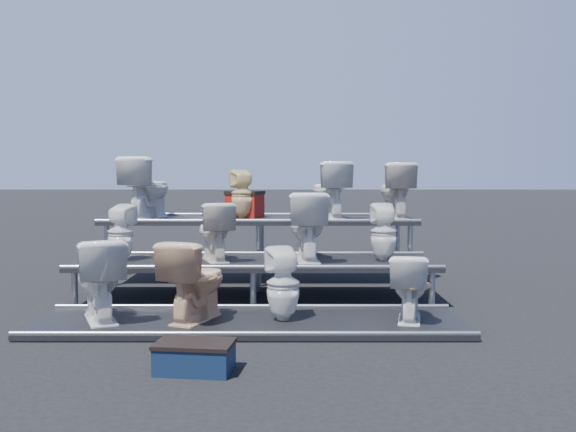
{
  "coord_description": "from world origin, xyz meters",
  "views": [
    {
      "loc": [
        0.39,
        -7.49,
        1.54
      ],
      "look_at": [
        0.39,
        0.1,
        0.98
      ],
      "focal_mm": 40.0,
      "sensor_mm": 36.0,
      "label": 1
    }
  ],
  "objects_px": {
    "toilet_4": "(121,232)",
    "step_stool": "(195,359)",
    "toilet_2": "(283,284)",
    "red_crate": "(245,206)",
    "toilet_8": "(147,188)",
    "toilet_7": "(384,232)",
    "toilet_6": "(307,226)",
    "toilet_3": "(409,287)",
    "toilet_10": "(329,190)",
    "toilet_0": "(99,279)",
    "toilet_11": "(395,191)",
    "toilet_5": "(215,231)",
    "toilet_9": "(242,194)",
    "toilet_1": "(195,280)"
  },
  "relations": [
    {
      "from": "toilet_6",
      "to": "toilet_10",
      "type": "height_order",
      "value": "toilet_10"
    },
    {
      "from": "toilet_1",
      "to": "step_stool",
      "type": "height_order",
      "value": "toilet_1"
    },
    {
      "from": "toilet_6",
      "to": "toilet_7",
      "type": "height_order",
      "value": "toilet_6"
    },
    {
      "from": "toilet_7",
      "to": "toilet_10",
      "type": "distance_m",
      "value": 1.49
    },
    {
      "from": "toilet_3",
      "to": "toilet_10",
      "type": "xyz_separation_m",
      "value": [
        -0.62,
        2.6,
        0.86
      ]
    },
    {
      "from": "toilet_0",
      "to": "toilet_3",
      "type": "xyz_separation_m",
      "value": [
        3.03,
        0.0,
        -0.08
      ]
    },
    {
      "from": "toilet_2",
      "to": "toilet_10",
      "type": "xyz_separation_m",
      "value": [
        0.61,
        2.6,
        0.83
      ]
    },
    {
      "from": "toilet_2",
      "to": "red_crate",
      "type": "height_order",
      "value": "red_crate"
    },
    {
      "from": "toilet_7",
      "to": "toilet_5",
      "type": "bearing_deg",
      "value": -2.25
    },
    {
      "from": "toilet_11",
      "to": "red_crate",
      "type": "height_order",
      "value": "toilet_11"
    },
    {
      "from": "toilet_7",
      "to": "toilet_3",
      "type": "bearing_deg",
      "value": 90.41
    },
    {
      "from": "toilet_7",
      "to": "red_crate",
      "type": "bearing_deg",
      "value": -42.39
    },
    {
      "from": "toilet_8",
      "to": "toilet_11",
      "type": "relative_size",
      "value": 1.1
    },
    {
      "from": "toilet_1",
      "to": "toilet_9",
      "type": "xyz_separation_m",
      "value": [
        0.28,
        2.6,
        0.74
      ]
    },
    {
      "from": "toilet_2",
      "to": "toilet_3",
      "type": "relative_size",
      "value": 1.09
    },
    {
      "from": "toilet_6",
      "to": "toilet_9",
      "type": "distance_m",
      "value": 1.59
    },
    {
      "from": "toilet_11",
      "to": "toilet_5",
      "type": "bearing_deg",
      "value": 24.59
    },
    {
      "from": "toilet_5",
      "to": "red_crate",
      "type": "bearing_deg",
      "value": -118.43
    },
    {
      "from": "toilet_5",
      "to": "toilet_6",
      "type": "bearing_deg",
      "value": 161.62
    },
    {
      "from": "toilet_8",
      "to": "toilet_9",
      "type": "height_order",
      "value": "toilet_8"
    },
    {
      "from": "toilet_4",
      "to": "step_stool",
      "type": "xyz_separation_m",
      "value": [
        1.26,
        -2.73,
        -0.69
      ]
    },
    {
      "from": "toilet_2",
      "to": "toilet_11",
      "type": "distance_m",
      "value": 3.12
    },
    {
      "from": "step_stool",
      "to": "red_crate",
      "type": "bearing_deg",
      "value": 95.85
    },
    {
      "from": "toilet_10",
      "to": "red_crate",
      "type": "bearing_deg",
      "value": -23.31
    },
    {
      "from": "toilet_5",
      "to": "toilet_8",
      "type": "height_order",
      "value": "toilet_8"
    },
    {
      "from": "toilet_4",
      "to": "toilet_8",
      "type": "distance_m",
      "value": 1.39
    },
    {
      "from": "toilet_4",
      "to": "toilet_8",
      "type": "relative_size",
      "value": 0.79
    },
    {
      "from": "toilet_2",
      "to": "toilet_11",
      "type": "height_order",
      "value": "toilet_11"
    },
    {
      "from": "toilet_8",
      "to": "toilet_7",
      "type": "bearing_deg",
      "value": 175.02
    },
    {
      "from": "toilet_9",
      "to": "toilet_5",
      "type": "bearing_deg",
      "value": 58.36
    },
    {
      "from": "toilet_5",
      "to": "toilet_7",
      "type": "relative_size",
      "value": 1.02
    },
    {
      "from": "toilet_8",
      "to": "toilet_10",
      "type": "bearing_deg",
      "value": -161.98
    },
    {
      "from": "toilet_5",
      "to": "toilet_7",
      "type": "xyz_separation_m",
      "value": [
        1.99,
        0.0,
        -0.01
      ]
    },
    {
      "from": "toilet_0",
      "to": "toilet_8",
      "type": "height_order",
      "value": "toilet_8"
    },
    {
      "from": "toilet_6",
      "to": "red_crate",
      "type": "relative_size",
      "value": 1.81
    },
    {
      "from": "toilet_4",
      "to": "toilet_5",
      "type": "xyz_separation_m",
      "value": [
        1.1,
        0.0,
        0.01
      ]
    },
    {
      "from": "toilet_5",
      "to": "toilet_11",
      "type": "height_order",
      "value": "toilet_11"
    },
    {
      "from": "toilet_10",
      "to": "toilet_11",
      "type": "height_order",
      "value": "toilet_10"
    },
    {
      "from": "toilet_5",
      "to": "toilet_8",
      "type": "bearing_deg",
      "value": -68.86
    },
    {
      "from": "toilet_2",
      "to": "toilet_8",
      "type": "xyz_separation_m",
      "value": [
        -1.89,
        2.6,
        0.86
      ]
    },
    {
      "from": "toilet_5",
      "to": "toilet_11",
      "type": "relative_size",
      "value": 0.9
    },
    {
      "from": "toilet_6",
      "to": "toilet_9",
      "type": "height_order",
      "value": "toilet_9"
    },
    {
      "from": "toilet_5",
      "to": "toilet_10",
      "type": "distance_m",
      "value": 1.98
    },
    {
      "from": "toilet_6",
      "to": "toilet_8",
      "type": "height_order",
      "value": "toilet_8"
    },
    {
      "from": "toilet_0",
      "to": "red_crate",
      "type": "relative_size",
      "value": 1.81
    },
    {
      "from": "toilet_2",
      "to": "toilet_10",
      "type": "distance_m",
      "value": 2.8
    },
    {
      "from": "toilet_5",
      "to": "toilet_6",
      "type": "relative_size",
      "value": 0.85
    },
    {
      "from": "step_stool",
      "to": "toilet_10",
      "type": "bearing_deg",
      "value": 79.69
    },
    {
      "from": "toilet_1",
      "to": "toilet_9",
      "type": "bearing_deg",
      "value": -73.97
    },
    {
      "from": "toilet_4",
      "to": "red_crate",
      "type": "height_order",
      "value": "red_crate"
    }
  ]
}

